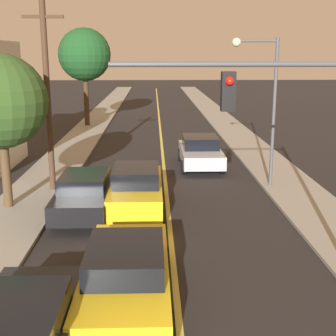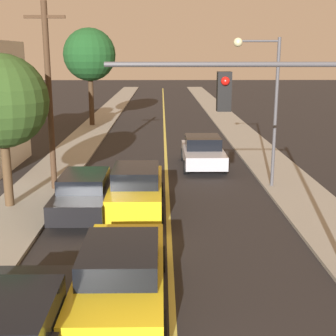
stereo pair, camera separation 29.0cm
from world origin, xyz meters
name	(u,v)px [view 1 (the left image)]	position (x,y,z in m)	size (l,w,h in m)	color
road_surface	(159,119)	(0.00, 36.00, 0.01)	(8.30, 80.00, 0.01)	black
sidewalk_left	(98,119)	(-5.40, 36.00, 0.06)	(2.50, 80.00, 0.12)	gray
sidewalk_right	(220,118)	(5.40, 36.00, 0.06)	(2.50, 80.00, 0.12)	gray
car_near_lane_front	(126,273)	(-1.16, 4.62, 0.78)	(2.04, 5.11, 1.50)	gold
car_near_lane_second	(136,188)	(-1.16, 11.32, 0.83)	(1.98, 4.93, 1.67)	gold
car_outer_lane_front	(18,332)	(-2.99, 2.43, 0.73)	(2.04, 4.59, 1.39)	black
car_outer_lane_second	(85,192)	(-2.99, 11.03, 0.78)	(1.93, 4.96, 1.50)	black
car_far_oncoming	(200,151)	(1.87, 18.08, 0.79)	(2.09, 4.68, 1.55)	#A5A8B2
traffic_signal_mast	(301,126)	(2.97, 5.66, 3.98)	(6.16, 0.42, 5.52)	#47474C
streetlamp_right	(263,91)	(4.01, 14.11, 4.16)	(1.91, 0.36, 6.15)	#47474C
utility_pole_left	(48,95)	(-4.75, 13.84, 4.03)	(1.60, 0.24, 7.50)	#422D1E
tree_left_near	(0,102)	(-5.92, 11.56, 3.98)	(3.35, 3.35, 5.55)	#4C3823
tree_left_far	(85,55)	(-5.77, 31.97, 5.54)	(4.03, 4.03, 7.47)	#3D2B1C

